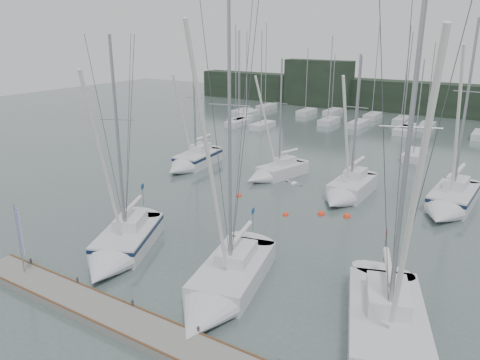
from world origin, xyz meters
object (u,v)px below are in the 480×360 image
object	(u,v)px
sailboat_mid_a	(191,162)
buoy_c	(239,196)
buoy_a	(286,215)
dock_banner	(19,234)
buoy_b	(347,217)
sailboat_near_left	(119,249)
sailboat_mid_c	(346,192)
buoy_d	(321,214)
sailboat_mid_d	(449,203)
sailboat_near_center	(220,291)
sailboat_near_right	(390,355)
sailboat_mid_b	(272,173)

from	to	relation	value
sailboat_mid_a	buoy_c	bearing A→B (deg)	-32.67
buoy_a	dock_banner	bearing A→B (deg)	-115.87
buoy_a	buoy_b	bearing A→B (deg)	27.96
buoy_a	buoy_b	size ratio (longest dim) A/B	0.82
buoy_a	buoy_c	distance (m)	5.44
dock_banner	sailboat_mid_a	bearing A→B (deg)	119.77
sailboat_mid_a	dock_banner	world-z (taller)	sailboat_mid_a
sailboat_near_left	sailboat_mid_c	distance (m)	18.91
buoy_a	buoy_d	xyz separation A→B (m)	(2.19, 1.52, 0.00)
buoy_a	dock_banner	distance (m)	18.10
sailboat_mid_d	buoy_c	world-z (taller)	sailboat_mid_d
sailboat_near_center	sailboat_near_left	bearing A→B (deg)	162.41
sailboat_mid_a	buoy_d	xyz separation A→B (m)	(15.77, -4.47, -0.64)
sailboat_near_left	sailboat_mid_a	distance (m)	19.27
sailboat_near_right	sailboat_mid_d	xyz separation A→B (m)	(-0.98, 19.76, 0.05)
sailboat_near_center	buoy_a	bearing A→B (deg)	88.04
sailboat_mid_b	buoy_b	xyz separation A→B (m)	(9.10, -5.18, -0.53)
sailboat_near_left	sailboat_mid_d	bearing A→B (deg)	25.76
sailboat_mid_c	buoy_c	size ratio (longest dim) A/B	27.92
dock_banner	sailboat_near_left	bearing A→B (deg)	77.72
buoy_a	sailboat_mid_d	bearing A→B (deg)	35.91
sailboat_mid_a	buoy_b	xyz separation A→B (m)	(17.55, -3.89, -0.64)
buoy_a	buoy_d	bearing A→B (deg)	34.90
sailboat_near_right	sailboat_mid_d	distance (m)	19.78
sailboat_mid_c	dock_banner	xyz separation A→B (m)	(-10.38, -21.78, 2.15)
buoy_a	sailboat_near_center	bearing A→B (deg)	-78.82
sailboat_mid_a	sailboat_mid_d	xyz separation A→B (m)	(23.66, 1.30, 0.03)
buoy_d	buoy_c	bearing A→B (deg)	178.88
sailboat_near_right	sailboat_near_center	bearing A→B (deg)	158.01
sailboat_mid_b	buoy_c	world-z (taller)	sailboat_mid_b
buoy_c	buoy_a	bearing A→B (deg)	-17.86
sailboat_near_left	sailboat_mid_b	world-z (taller)	sailboat_near_left
sailboat_mid_d	buoy_a	xyz separation A→B (m)	(-10.08, -7.30, -0.67)
buoy_a	buoy_c	world-z (taller)	buoy_a
buoy_a	sailboat_mid_c	bearing A→B (deg)	65.62
sailboat_near_right	buoy_b	xyz separation A→B (m)	(-7.09, 14.57, -0.62)
sailboat_mid_d	buoy_c	xyz separation A→B (m)	(-15.25, -5.63, -0.67)
buoy_b	dock_banner	bearing A→B (deg)	-122.90
sailboat_mid_a	sailboat_mid_c	bearing A→B (deg)	-6.51
sailboat_mid_c	buoy_b	xyz separation A→B (m)	(1.39, -3.58, -0.63)
sailboat_near_center	buoy_c	xyz separation A→B (m)	(-7.56, 13.73, -0.54)
sailboat_mid_a	buoy_d	size ratio (longest dim) A/B	20.75
buoy_a	sailboat_near_right	bearing A→B (deg)	-48.41
buoy_a	buoy_d	size ratio (longest dim) A/B	0.82
sailboat_near_left	dock_banner	xyz separation A→B (m)	(-2.40, -4.64, 2.18)
buoy_d	dock_banner	bearing A→B (deg)	-119.56
sailboat_near_center	sailboat_mid_b	world-z (taller)	sailboat_near_center
sailboat_near_right	sailboat_mid_a	bearing A→B (deg)	123.83
sailboat_near_left	dock_banner	world-z (taller)	sailboat_near_left
sailboat_near_center	sailboat_mid_d	world-z (taller)	sailboat_near_center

